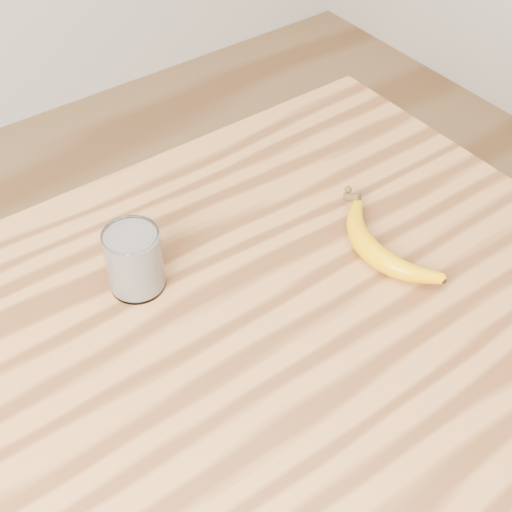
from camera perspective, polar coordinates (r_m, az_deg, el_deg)
room at (r=0.52m, az=-9.30°, el=18.77°), size 4.04×4.04×2.70m
table at (r=0.93m, az=-5.08°, el=-15.23°), size 1.20×0.80×0.90m
smoothie_glass at (r=0.90m, az=-9.71°, el=-0.34°), size 0.07×0.07×0.09m
banana at (r=0.95m, az=9.19°, el=0.32°), size 0.11×0.26×0.03m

